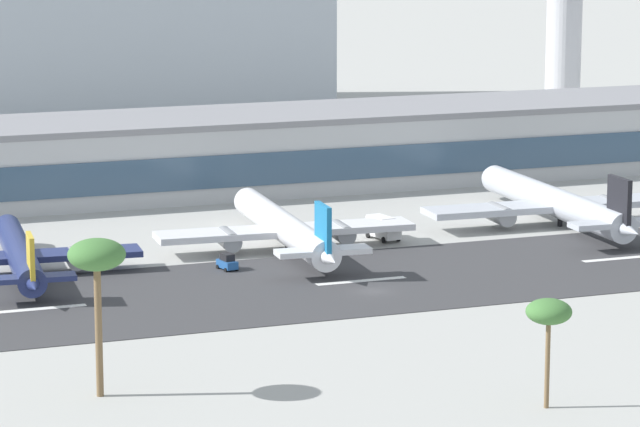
{
  "coord_description": "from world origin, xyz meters",
  "views": [
    {
      "loc": [
        -75.2,
        -182.58,
        47.97
      ],
      "look_at": [
        3.4,
        27.58,
        4.55
      ],
      "focal_mm": 92.91,
      "sensor_mm": 36.0,
      "label": 1
    }
  ],
  "objects_px": {
    "service_box_truck_2": "(383,227)",
    "palm_tree_3": "(549,314)",
    "distant_hotel_block": "(16,5)",
    "control_tower": "(564,18)",
    "airliner_black_tail_gate_2": "(560,204)",
    "palm_tree_1": "(97,259)",
    "terminal_building": "(202,153)",
    "airliner_gold_tail_gate_0": "(20,256)",
    "airliner_blue_tail_gate_1": "(287,230)",
    "service_baggage_tug_0": "(227,262)"
  },
  "relations": [
    {
      "from": "control_tower",
      "to": "airliner_gold_tail_gate_0",
      "type": "height_order",
      "value": "control_tower"
    },
    {
      "from": "service_baggage_tug_0",
      "to": "palm_tree_1",
      "type": "distance_m",
      "value": 56.95
    },
    {
      "from": "service_box_truck_2",
      "to": "palm_tree_3",
      "type": "bearing_deg",
      "value": -20.79
    },
    {
      "from": "palm_tree_3",
      "to": "terminal_building",
      "type": "bearing_deg",
      "value": 88.81
    },
    {
      "from": "airliner_black_tail_gate_2",
      "to": "palm_tree_1",
      "type": "height_order",
      "value": "palm_tree_1"
    },
    {
      "from": "distant_hotel_block",
      "to": "airliner_black_tail_gate_2",
      "type": "xyz_separation_m",
      "value": [
        51.63,
        -151.51,
        -21.03
      ]
    },
    {
      "from": "palm_tree_1",
      "to": "airliner_black_tail_gate_2",
      "type": "bearing_deg",
      "value": 35.48
    },
    {
      "from": "control_tower",
      "to": "palm_tree_1",
      "type": "xyz_separation_m",
      "value": [
        -127.62,
        -140.95,
        -10.04
      ]
    },
    {
      "from": "airliner_gold_tail_gate_0",
      "to": "control_tower",
      "type": "bearing_deg",
      "value": -49.99
    },
    {
      "from": "airliner_gold_tail_gate_0",
      "to": "airliner_blue_tail_gate_1",
      "type": "height_order",
      "value": "airliner_blue_tail_gate_1"
    },
    {
      "from": "service_box_truck_2",
      "to": "distant_hotel_block",
      "type": "bearing_deg",
      "value": 179.37
    },
    {
      "from": "terminal_building",
      "to": "palm_tree_3",
      "type": "distance_m",
      "value": 123.74
    },
    {
      "from": "terminal_building",
      "to": "palm_tree_1",
      "type": "distance_m",
      "value": 113.25
    },
    {
      "from": "terminal_building",
      "to": "distant_hotel_block",
      "type": "bearing_deg",
      "value": 95.84
    },
    {
      "from": "airliner_blue_tail_gate_1",
      "to": "palm_tree_1",
      "type": "relative_size",
      "value": 2.94
    },
    {
      "from": "palm_tree_3",
      "to": "service_box_truck_2",
      "type": "bearing_deg",
      "value": 78.7
    },
    {
      "from": "airliner_black_tail_gate_2",
      "to": "palm_tree_1",
      "type": "distance_m",
      "value": 101.62
    },
    {
      "from": "terminal_building",
      "to": "palm_tree_3",
      "type": "relative_size",
      "value": 20.04
    },
    {
      "from": "distant_hotel_block",
      "to": "control_tower",
      "type": "bearing_deg",
      "value": -35.53
    },
    {
      "from": "distant_hotel_block",
      "to": "service_box_truck_2",
      "type": "xyz_separation_m",
      "value": [
        23.6,
        -151.51,
        -22.47
      ]
    },
    {
      "from": "terminal_building",
      "to": "airliner_black_tail_gate_2",
      "type": "xyz_separation_m",
      "value": [
        40.89,
        -46.47,
        -3.05
      ]
    },
    {
      "from": "airliner_gold_tail_gate_0",
      "to": "airliner_blue_tail_gate_1",
      "type": "distance_m",
      "value": 36.92
    },
    {
      "from": "distant_hotel_block",
      "to": "palm_tree_1",
      "type": "relative_size",
      "value": 8.61
    },
    {
      "from": "service_baggage_tug_0",
      "to": "palm_tree_1",
      "type": "relative_size",
      "value": 0.22
    },
    {
      "from": "control_tower",
      "to": "distant_hotel_block",
      "type": "bearing_deg",
      "value": 144.47
    },
    {
      "from": "airliner_black_tail_gate_2",
      "to": "palm_tree_3",
      "type": "bearing_deg",
      "value": 152.7
    },
    {
      "from": "terminal_building",
      "to": "control_tower",
      "type": "bearing_deg",
      "value": 22.56
    },
    {
      "from": "airliner_blue_tail_gate_1",
      "to": "service_baggage_tug_0",
      "type": "xyz_separation_m",
      "value": [
        -11.07,
        -8.02,
        -2.01
      ]
    },
    {
      "from": "terminal_building",
      "to": "service_box_truck_2",
      "type": "height_order",
      "value": "terminal_building"
    },
    {
      "from": "terminal_building",
      "to": "service_baggage_tug_0",
      "type": "height_order",
      "value": "terminal_building"
    },
    {
      "from": "airliner_gold_tail_gate_0",
      "to": "palm_tree_1",
      "type": "bearing_deg",
      "value": -177.07
    },
    {
      "from": "airliner_black_tail_gate_2",
      "to": "terminal_building",
      "type": "bearing_deg",
      "value": 43.42
    },
    {
      "from": "airliner_blue_tail_gate_1",
      "to": "service_baggage_tug_0",
      "type": "bearing_deg",
      "value": 129.59
    },
    {
      "from": "airliner_gold_tail_gate_0",
      "to": "palm_tree_1",
      "type": "distance_m",
      "value": 54.9
    },
    {
      "from": "airliner_gold_tail_gate_0",
      "to": "service_box_truck_2",
      "type": "height_order",
      "value": "airliner_gold_tail_gate_0"
    },
    {
      "from": "airliner_blue_tail_gate_1",
      "to": "palm_tree_3",
      "type": "height_order",
      "value": "palm_tree_3"
    },
    {
      "from": "service_box_truck_2",
      "to": "palm_tree_3",
      "type": "relative_size",
      "value": 0.59
    },
    {
      "from": "airliner_blue_tail_gate_1",
      "to": "service_box_truck_2",
      "type": "height_order",
      "value": "airliner_blue_tail_gate_1"
    },
    {
      "from": "airliner_gold_tail_gate_0",
      "to": "palm_tree_1",
      "type": "height_order",
      "value": "palm_tree_1"
    },
    {
      "from": "airliner_blue_tail_gate_1",
      "to": "terminal_building",
      "type": "bearing_deg",
      "value": 0.84
    },
    {
      "from": "terminal_building",
      "to": "airliner_blue_tail_gate_1",
      "type": "distance_m",
      "value": 49.28
    },
    {
      "from": "terminal_building",
      "to": "airliner_blue_tail_gate_1",
      "type": "height_order",
      "value": "terminal_building"
    },
    {
      "from": "airliner_gold_tail_gate_0",
      "to": "service_box_truck_2",
      "type": "xyz_separation_m",
      "value": [
        52.14,
        4.91,
        -0.89
      ]
    },
    {
      "from": "airliner_blue_tail_gate_1",
      "to": "airliner_black_tail_gate_2",
      "type": "height_order",
      "value": "airliner_black_tail_gate_2"
    },
    {
      "from": "terminal_building",
      "to": "airliner_gold_tail_gate_0",
      "type": "height_order",
      "value": "terminal_building"
    },
    {
      "from": "service_baggage_tug_0",
      "to": "palm_tree_3",
      "type": "bearing_deg",
      "value": -1.42
    },
    {
      "from": "airliner_black_tail_gate_2",
      "to": "service_baggage_tug_0",
      "type": "xyz_separation_m",
      "value": [
        -54.39,
        -10.66,
        -2.18
      ]
    },
    {
      "from": "terminal_building",
      "to": "airliner_black_tail_gate_2",
      "type": "relative_size",
      "value": 4.38
    },
    {
      "from": "terminal_building",
      "to": "service_baggage_tug_0",
      "type": "xyz_separation_m",
      "value": [
        -13.5,
        -57.13,
        -5.24
      ]
    },
    {
      "from": "palm_tree_1",
      "to": "service_box_truck_2",
      "type": "bearing_deg",
      "value": 47.22
    }
  ]
}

